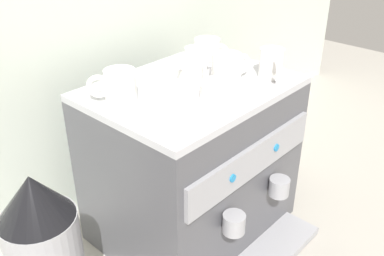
% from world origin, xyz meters
% --- Properties ---
extents(ground_plane, '(4.00, 4.00, 0.00)m').
position_xyz_m(ground_plane, '(0.00, 0.00, 0.00)').
color(ground_plane, '#9E998E').
extents(tiled_backsplash_wall, '(2.80, 0.03, 1.05)m').
position_xyz_m(tiled_backsplash_wall, '(0.00, 0.33, 0.52)').
color(tiled_backsplash_wall, silver).
rests_on(tiled_backsplash_wall, ground_plane).
extents(espresso_machine, '(0.53, 0.51, 0.47)m').
position_xyz_m(espresso_machine, '(0.00, -0.00, 0.23)').
color(espresso_machine, '#4C4C51').
rests_on(espresso_machine, ground_plane).
extents(ceramic_cup_0, '(0.10, 0.10, 0.08)m').
position_xyz_m(ceramic_cup_0, '(-0.19, 0.06, 0.51)').
color(ceramic_cup_0, white).
rests_on(ceramic_cup_0, espresso_machine).
extents(ceramic_cup_1, '(0.07, 0.09, 0.06)m').
position_xyz_m(ceramic_cup_1, '(0.09, 0.06, 0.50)').
color(ceramic_cup_1, white).
rests_on(ceramic_cup_1, espresso_machine).
extents(ceramic_cup_2, '(0.12, 0.08, 0.08)m').
position_xyz_m(ceramic_cup_2, '(0.08, -0.05, 0.50)').
color(ceramic_cup_2, white).
rests_on(ceramic_cup_2, espresso_machine).
extents(ceramic_cup_3, '(0.09, 0.09, 0.08)m').
position_xyz_m(ceramic_cup_3, '(0.18, -0.12, 0.50)').
color(ceramic_cup_3, white).
rests_on(ceramic_cup_3, espresso_machine).
extents(ceramic_cup_4, '(0.10, 0.06, 0.08)m').
position_xyz_m(ceramic_cup_4, '(-0.01, 0.00, 0.50)').
color(ceramic_cup_4, white).
rests_on(ceramic_cup_4, espresso_machine).
extents(ceramic_cup_5, '(0.08, 0.11, 0.06)m').
position_xyz_m(ceramic_cup_5, '(0.17, 0.09, 0.50)').
color(ceramic_cup_5, white).
rests_on(ceramic_cup_5, espresso_machine).
extents(ceramic_bowl_0, '(0.10, 0.10, 0.04)m').
position_xyz_m(ceramic_bowl_0, '(-0.11, -0.04, 0.49)').
color(ceramic_bowl_0, white).
rests_on(ceramic_bowl_0, espresso_machine).
extents(ceramic_bowl_1, '(0.11, 0.11, 0.04)m').
position_xyz_m(ceramic_bowl_1, '(-0.01, -0.11, 0.48)').
color(ceramic_bowl_1, white).
rests_on(ceramic_bowl_1, espresso_machine).
extents(milk_pitcher, '(0.09, 0.09, 0.12)m').
position_xyz_m(milk_pitcher, '(0.43, -0.05, 0.06)').
color(milk_pitcher, '#B7B7BC').
rests_on(milk_pitcher, ground_plane).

